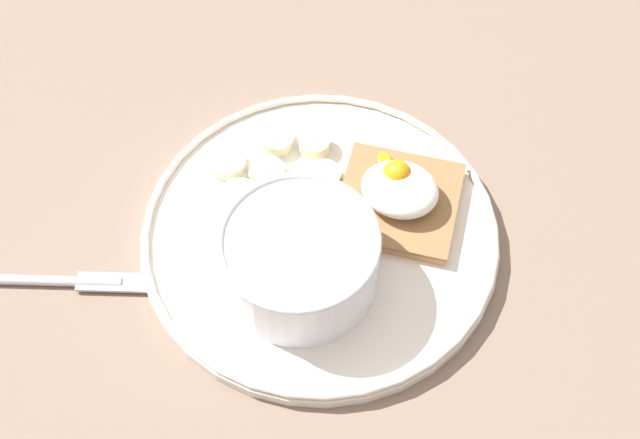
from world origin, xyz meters
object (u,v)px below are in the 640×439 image
at_px(banana_slice_front, 267,171).
at_px(banana_slice_back, 276,140).
at_px(oatmeal_bowl, 301,259).
at_px(banana_slice_inner, 315,144).
at_px(banana_slice_right, 227,163).
at_px(knife, 72,281).
at_px(poached_egg, 399,187).
at_px(banana_slice_outer, 239,198).
at_px(toast_slice, 398,202).
at_px(banana_slice_left, 323,177).

xyz_separation_m(banana_slice_front, banana_slice_back, (-0.00, 0.03, 0.00)).
xyz_separation_m(oatmeal_bowl, banana_slice_back, (-0.07, 0.11, -0.02)).
height_order(oatmeal_bowl, banana_slice_front, oatmeal_bowl).
relative_size(banana_slice_front, banana_slice_inner, 0.97).
distance_m(banana_slice_right, knife, 0.16).
bearing_deg(poached_egg, banana_slice_front, -174.77).
distance_m(poached_egg, banana_slice_outer, 0.13).
distance_m(banana_slice_front, banana_slice_inner, 0.05).
height_order(poached_egg, banana_slice_inner, poached_egg).
distance_m(toast_slice, poached_egg, 0.02).
relative_size(banana_slice_back, banana_slice_outer, 0.79).
distance_m(oatmeal_bowl, knife, 0.18).
bearing_deg(knife, banana_slice_outer, 50.07).
bearing_deg(banana_slice_right, banana_slice_left, 10.17).
bearing_deg(banana_slice_right, knife, -116.85).
distance_m(banana_slice_left, knife, 0.22).
distance_m(banana_slice_right, banana_slice_inner, 0.07).
height_order(oatmeal_bowl, banana_slice_inner, oatmeal_bowl).
relative_size(banana_slice_left, banana_slice_right, 0.95).
xyz_separation_m(poached_egg, banana_slice_inner, (-0.08, 0.03, -0.02)).
xyz_separation_m(banana_slice_left, banana_slice_back, (-0.05, 0.02, 0.00)).
xyz_separation_m(poached_egg, banana_slice_front, (-0.11, -0.01, -0.02)).
distance_m(toast_slice, banana_slice_right, 0.15).
xyz_separation_m(banana_slice_front, knife, (-0.10, -0.14, -0.01)).
distance_m(oatmeal_bowl, banana_slice_left, 0.10).
distance_m(oatmeal_bowl, banana_slice_front, 0.11).
bearing_deg(banana_slice_inner, toast_slice, -20.37).
bearing_deg(banana_slice_front, oatmeal_bowl, -52.33).
xyz_separation_m(oatmeal_bowl, knife, (-0.17, -0.06, -0.04)).
bearing_deg(banana_slice_inner, banana_slice_left, -57.45).
xyz_separation_m(poached_egg, banana_slice_right, (-0.14, -0.01, -0.02)).
distance_m(banana_slice_back, banana_slice_inner, 0.03).
bearing_deg(banana_slice_right, banana_slice_front, 5.82).
bearing_deg(banana_slice_back, knife, -119.56).
relative_size(oatmeal_bowl, poached_egg, 1.77).
bearing_deg(banana_slice_right, banana_slice_back, 51.29).
xyz_separation_m(banana_slice_back, knife, (-0.10, -0.18, -0.01)).
relative_size(oatmeal_bowl, toast_slice, 1.15).
relative_size(banana_slice_left, knife, 0.28).
bearing_deg(banana_slice_outer, banana_slice_right, 128.88).
bearing_deg(banana_slice_back, banana_slice_left, -23.65).
distance_m(poached_egg, banana_slice_right, 0.15).
bearing_deg(banana_slice_inner, poached_egg, -19.81).
bearing_deg(banana_slice_back, banana_slice_inner, 12.61).
bearing_deg(oatmeal_bowl, banana_slice_left, 100.45).
bearing_deg(banana_slice_outer, banana_slice_left, 36.69).
height_order(banana_slice_front, banana_slice_right, banana_slice_front).
height_order(toast_slice, knife, toast_slice).
bearing_deg(banana_slice_front, banana_slice_inner, 55.83).
bearing_deg(banana_slice_inner, banana_slice_outer, -118.12).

